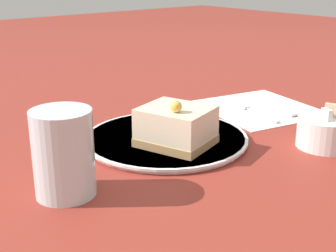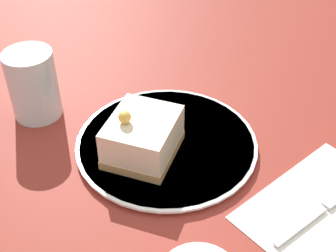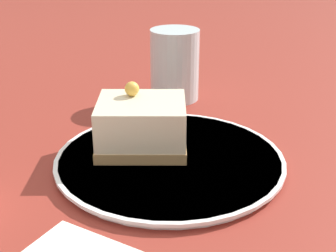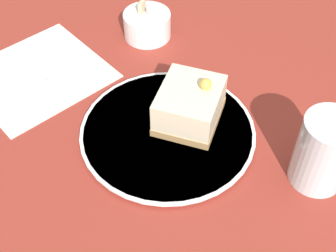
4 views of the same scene
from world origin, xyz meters
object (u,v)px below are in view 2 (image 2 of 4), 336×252
Objects in this scene: drinking_glass at (33,85)px; knife at (334,200)px; plate at (167,144)px; cake_slice at (140,136)px.

knife is at bearing -166.74° from drinking_glass.
drinking_glass is (0.22, 0.06, 0.05)m from plate.
cake_slice is 1.15× the size of drinking_glass.
knife is 1.65× the size of drinking_glass.
cake_slice is 0.21m from drinking_glass.
cake_slice is 0.28m from knife.
plate is 2.41× the size of drinking_glass.
knife is at bearing -179.42° from cake_slice.
plate is 2.09× the size of cake_slice.
plate is 0.24m from drinking_glass.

